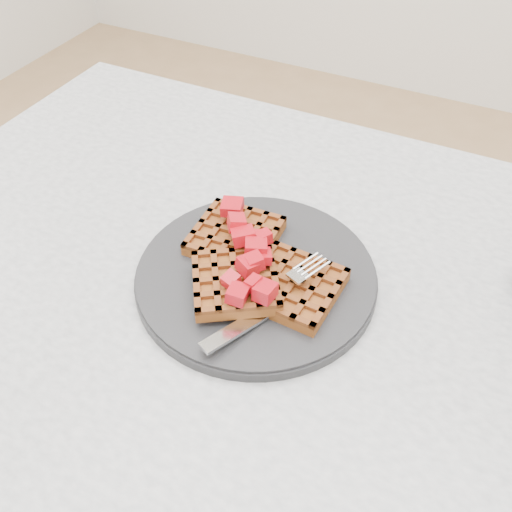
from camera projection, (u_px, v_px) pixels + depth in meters
The scene contains 5 objects.
table at pixel (312, 381), 0.70m from camera, with size 1.20×0.80×0.75m.
plate at pixel (256, 276), 0.66m from camera, with size 0.28×0.28×0.02m, color black.
waffles at pixel (255, 266), 0.64m from camera, with size 0.20×0.19×0.03m.
strawberry_pile at pixel (256, 247), 0.62m from camera, with size 0.15×0.15×0.02m, color #98000C, non-canonical shape.
fork at pixel (275, 303), 0.60m from camera, with size 0.02×0.18×0.02m, color silver, non-canonical shape.
Camera 1 is at (0.11, -0.38, 1.23)m, focal length 40.00 mm.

